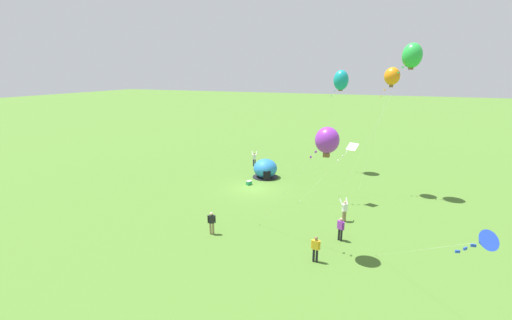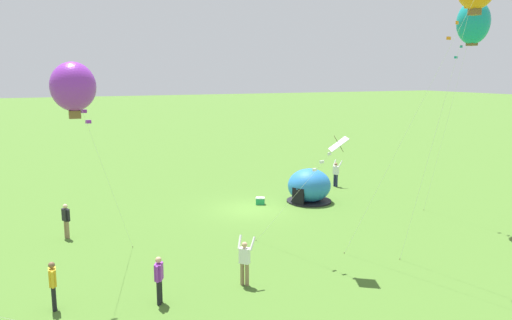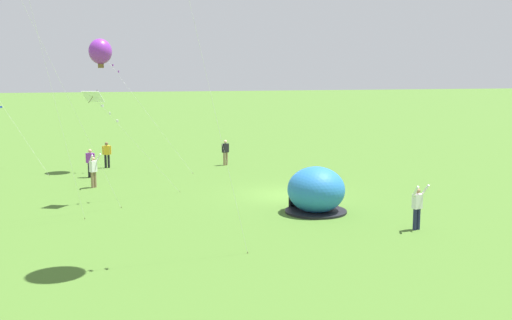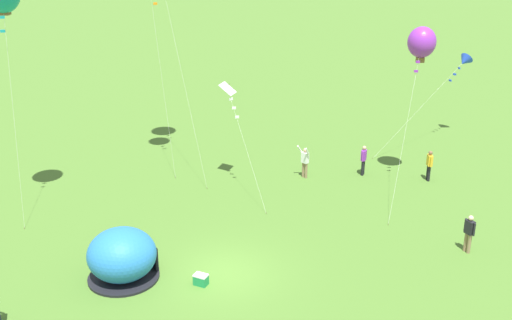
# 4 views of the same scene
# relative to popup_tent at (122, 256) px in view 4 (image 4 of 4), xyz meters

# --- Properties ---
(ground_plane) EXTENTS (300.00, 300.00, 0.00)m
(ground_plane) POSITION_rel_popup_tent_xyz_m (3.97, 0.11, -1.00)
(ground_plane) COLOR #477028
(popup_tent) EXTENTS (2.81, 2.81, 2.10)m
(popup_tent) POSITION_rel_popup_tent_xyz_m (0.00, 0.00, 0.00)
(popup_tent) COLOR #2672BF
(popup_tent) RESTS_ON ground
(cooler_box) EXTENTS (0.64, 0.57, 0.44)m
(cooler_box) POSITION_rel_popup_tent_xyz_m (3.06, -0.65, -0.78)
(cooler_box) COLOR #1E8C4C
(cooler_box) RESTS_ON ground
(person_watching_sky) EXTENTS (0.25, 0.59, 1.72)m
(person_watching_sky) POSITION_rel_popup_tent_xyz_m (15.20, 9.07, -0.03)
(person_watching_sky) COLOR black
(person_watching_sky) RESTS_ON ground
(person_flying_kite) EXTENTS (0.70, 0.71, 1.89)m
(person_flying_kite) POSITION_rel_popup_tent_xyz_m (8.47, 9.85, 0.00)
(person_flying_kite) COLOR #8C7251
(person_flying_kite) RESTS_ON ground
(person_strolling) EXTENTS (0.37, 0.55, 1.72)m
(person_strolling) POSITION_rel_popup_tent_xyz_m (14.33, 1.27, -0.03)
(person_strolling) COLOR #8C7251
(person_strolling) RESTS_ON ground
(person_far_back) EXTENTS (0.39, 0.54, 1.72)m
(person_far_back) POSITION_rel_popup_tent_xyz_m (11.80, 10.07, -0.03)
(person_far_back) COLOR black
(person_far_back) RESTS_ON ground
(kite_purple) EXTENTS (3.27, 6.07, 8.36)m
(kite_purple) POSITION_rel_popup_tent_xyz_m (14.17, 9.24, 6.56)
(kite_purple) COLOR silver
(kite_purple) RESTS_ON ground
(kite_white) EXTENTS (2.25, 4.77, 5.50)m
(kite_white) POSITION_rel_popup_tent_xyz_m (4.36, 9.46, 3.96)
(kite_white) COLOR silver
(kite_white) RESTS_ON ground
(kite_blue) EXTENTS (7.19, 4.63, 5.55)m
(kite_blue) POSITION_rel_popup_tent_xyz_m (19.51, 16.55, 4.03)
(kite_blue) COLOR silver
(kite_blue) RESTS_ON ground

